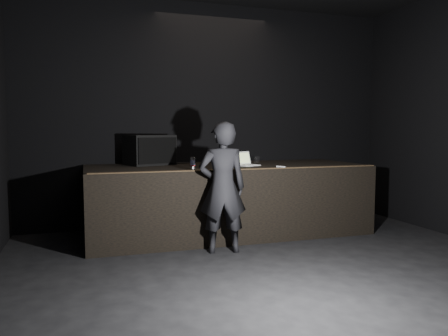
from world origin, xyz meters
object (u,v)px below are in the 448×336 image
(stage_monitor, at_px, (150,150))
(laptop, at_px, (246,162))
(person, at_px, (222,188))
(beer_can, at_px, (193,163))
(stage_riser, at_px, (227,199))

(stage_monitor, bearing_deg, laptop, -43.69)
(person, bearing_deg, beer_can, -56.28)
(stage_riser, relative_size, beer_can, 25.55)
(beer_can, distance_m, person, 0.63)
(stage_monitor, distance_m, person, 1.57)
(stage_monitor, distance_m, laptop, 1.42)
(stage_riser, xyz_separation_m, stage_monitor, (-1.06, 0.40, 0.72))
(stage_monitor, bearing_deg, beer_can, -83.11)
(beer_can, bearing_deg, stage_monitor, 117.35)
(stage_monitor, bearing_deg, person, -83.41)
(stage_riser, distance_m, beer_can, 0.96)
(stage_riser, xyz_separation_m, person, (-0.37, -0.95, 0.31))
(beer_can, bearing_deg, person, -63.46)
(stage_riser, bearing_deg, laptop, -33.40)
(beer_can, bearing_deg, stage_riser, 35.44)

